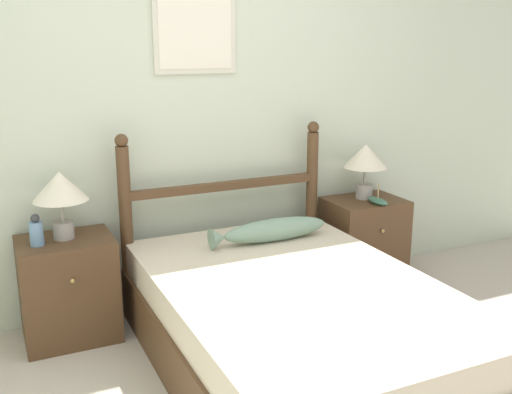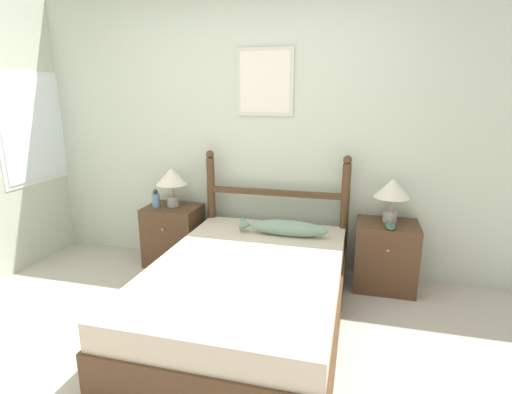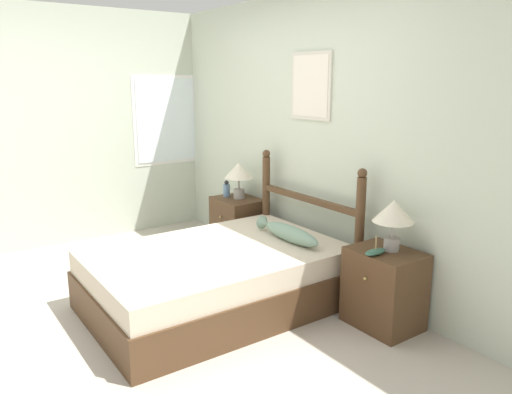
{
  "view_description": "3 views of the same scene",
  "coord_description": "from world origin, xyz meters",
  "views": [
    {
      "loc": [
        -1.11,
        -1.78,
        1.64
      ],
      "look_at": [
        0.18,
        0.99,
        0.84
      ],
      "focal_mm": 42.0,
      "sensor_mm": 36.0,
      "label": 1
    },
    {
      "loc": [
        0.96,
        -1.88,
        1.64
      ],
      "look_at": [
        0.2,
        1.02,
        0.86
      ],
      "focal_mm": 28.0,
      "sensor_mm": 36.0,
      "label": 2
    },
    {
      "loc": [
        3.48,
        -1.26,
        1.79
      ],
      "look_at": [
        0.22,
        1.02,
        0.85
      ],
      "focal_mm": 35.0,
      "sensor_mm": 36.0,
      "label": 3
    }
  ],
  "objects": [
    {
      "name": "table_lamp_right",
      "position": [
        1.24,
        1.51,
        0.86
      ],
      "size": [
        0.3,
        0.3,
        0.38
      ],
      "color": "gray",
      "rests_on": "nightstand_right"
    },
    {
      "name": "table_lamp_left",
      "position": [
        -0.75,
        1.49,
        0.86
      ],
      "size": [
        0.3,
        0.3,
        0.38
      ],
      "color": "gray",
      "rests_on": "nightstand_left"
    },
    {
      "name": "wall_back",
      "position": [
        0.0,
        1.73,
        1.28
      ],
      "size": [
        6.4,
        0.08,
        2.55
      ],
      "color": "beige",
      "rests_on": "ground_plane"
    },
    {
      "name": "nightstand_left",
      "position": [
        -0.75,
        1.47,
        0.29
      ],
      "size": [
        0.51,
        0.42,
        0.58
      ],
      "color": "#4C331E",
      "rests_on": "ground_plane"
    },
    {
      "name": "nightstand_right",
      "position": [
        1.23,
        1.47,
        0.29
      ],
      "size": [
        0.51,
        0.42,
        0.58
      ],
      "color": "#4C331E",
      "rests_on": "ground_plane"
    },
    {
      "name": "bed",
      "position": [
        0.24,
        0.63,
        0.24
      ],
      "size": [
        1.33,
        1.97,
        0.48
      ],
      "color": "#4C331E",
      "rests_on": "ground_plane"
    },
    {
      "name": "bottle",
      "position": [
        -0.89,
        1.43,
        0.66
      ],
      "size": [
        0.07,
        0.07,
        0.17
      ],
      "color": "#668CB2",
      "rests_on": "nightstand_left"
    },
    {
      "name": "fish_pillow",
      "position": [
        0.39,
        1.23,
        0.55
      ],
      "size": [
        0.74,
        0.13,
        0.14
      ],
      "color": "gray",
      "rests_on": "bed"
    },
    {
      "name": "headboard",
      "position": [
        0.24,
        1.57,
        0.61
      ],
      "size": [
        1.33,
        0.08,
        1.13
      ],
      "color": "#4C331E",
      "rests_on": "ground_plane"
    },
    {
      "name": "model_boat",
      "position": [
        1.24,
        1.34,
        0.61
      ],
      "size": [
        0.08,
        0.19,
        0.14
      ],
      "color": "#386651",
      "rests_on": "nightstand_right"
    },
    {
      "name": "ground_plane",
      "position": [
        0.0,
        0.0,
        0.0
      ],
      "size": [
        16.0,
        16.0,
        0.0
      ],
      "primitive_type": "plane",
      "color": "#B7AD9E"
    }
  ]
}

